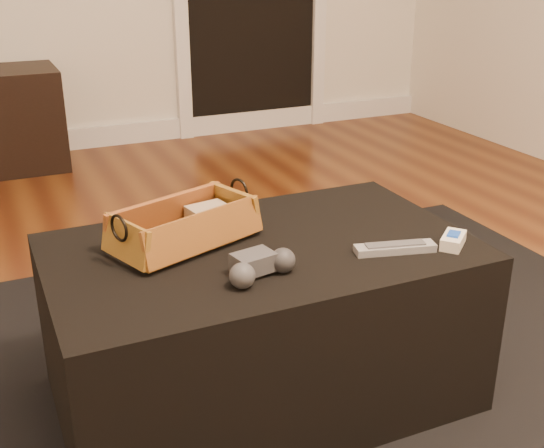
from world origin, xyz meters
name	(u,v)px	position (x,y,z in m)	size (l,w,h in m)	color
baseboard	(41,143)	(0.00, 2.73, 0.06)	(5.00, 0.04, 0.12)	white
area_rug	(270,406)	(0.24, 0.09, 0.01)	(2.60, 2.00, 0.01)	black
ottoman	(261,323)	(0.24, 0.14, 0.22)	(1.00, 0.60, 0.42)	black
tv_remote	(182,239)	(0.07, 0.20, 0.45)	(0.19, 0.04, 0.02)	black
cloth_bundle	(208,216)	(0.16, 0.28, 0.47)	(0.10, 0.07, 0.05)	tan
wicker_basket	(184,228)	(0.08, 0.22, 0.47)	(0.39, 0.29, 0.12)	olive
game_controller	(259,266)	(0.17, -0.01, 0.46)	(0.18, 0.12, 0.06)	#3A3A3D
silver_remote	(395,248)	(0.51, -0.02, 0.44)	(0.19, 0.09, 0.02)	#999BA0
cream_gadget	(453,240)	(0.66, -0.05, 0.45)	(0.10, 0.09, 0.03)	silver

